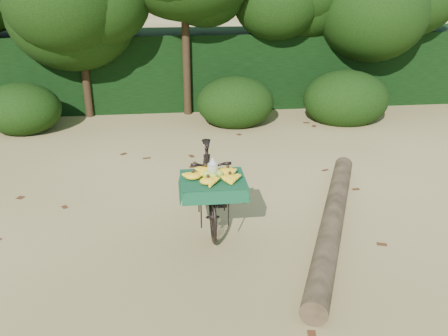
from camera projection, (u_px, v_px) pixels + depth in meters
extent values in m
plane|color=tan|center=(170.00, 223.00, 6.43)|extent=(80.00, 80.00, 0.00)
imported|color=black|center=(209.00, 185.00, 6.30)|extent=(0.50, 1.77, 1.06)
cube|color=black|center=(213.00, 180.00, 5.62)|extent=(0.38, 0.47, 0.03)
cube|color=#13492F|center=(213.00, 179.00, 5.61)|extent=(0.77, 0.64, 0.01)
ellipsoid|color=#92AB29|center=(219.00, 174.00, 5.60)|extent=(0.10, 0.08, 0.11)
ellipsoid|color=#92AB29|center=(212.00, 172.00, 5.65)|extent=(0.10, 0.08, 0.11)
ellipsoid|color=#92AB29|center=(207.00, 175.00, 5.58)|extent=(0.10, 0.08, 0.11)
ellipsoid|color=#92AB29|center=(213.00, 177.00, 5.53)|extent=(0.10, 0.08, 0.11)
cylinder|color=#EAE5C6|center=(213.00, 170.00, 5.58)|extent=(0.12, 0.12, 0.16)
cylinder|color=brown|center=(333.00, 219.00, 6.25)|extent=(1.86, 3.72, 0.28)
cube|color=black|center=(165.00, 68.00, 11.85)|extent=(26.00, 1.80, 1.80)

